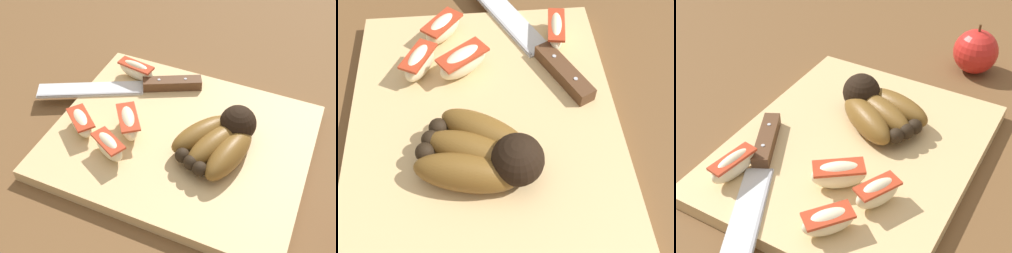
{
  "view_description": "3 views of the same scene",
  "coord_description": "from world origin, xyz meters",
  "views": [
    {
      "loc": [
        0.18,
        -0.42,
        0.49
      ],
      "look_at": [
        0.01,
        -0.02,
        0.06
      ],
      "focal_mm": 45.77,
      "sensor_mm": 36.0,
      "label": 1
    },
    {
      "loc": [
        0.32,
        -0.0,
        0.41
      ],
      "look_at": [
        0.04,
        0.02,
        0.03
      ],
      "focal_mm": 45.03,
      "sensor_mm": 36.0,
      "label": 2
    },
    {
      "loc": [
        -0.43,
        -0.24,
        0.45
      ],
      "look_at": [
        0.01,
        0.01,
        0.05
      ],
      "focal_mm": 52.7,
      "sensor_mm": 36.0,
      "label": 3
    }
  ],
  "objects": [
    {
      "name": "apple_wedge_far",
      "position": [
        -0.06,
        -0.08,
        0.04
      ],
      "size": [
        0.06,
        0.05,
        0.04
      ],
      "color": "beige",
      "rests_on": "cutting_board"
    },
    {
      "name": "ground_plane",
      "position": [
        0.0,
        0.0,
        0.0
      ],
      "size": [
        6.0,
        6.0,
        0.0
      ],
      "primitive_type": "plane",
      "color": "brown"
    },
    {
      "name": "banana_bunch",
      "position": [
        0.08,
        -0.0,
        0.04
      ],
      "size": [
        0.13,
        0.14,
        0.06
      ],
      "color": "black",
      "rests_on": "cutting_board"
    },
    {
      "name": "apple_wedge_middle",
      "position": [
        -0.11,
        0.1,
        0.04
      ],
      "size": [
        0.07,
        0.03,
        0.03
      ],
      "color": "beige",
      "rests_on": "cutting_board"
    },
    {
      "name": "cutting_board",
      "position": [
        0.02,
        0.0,
        0.01
      ],
      "size": [
        0.39,
        0.32,
        0.02
      ],
      "primitive_type": "cube",
      "color": "tan",
      "rests_on": "ground_plane"
    },
    {
      "name": "apple_wedge_near",
      "position": [
        -0.06,
        -0.02,
        0.04
      ],
      "size": [
        0.06,
        0.07,
        0.04
      ],
      "color": "beige",
      "rests_on": "cutting_board"
    },
    {
      "name": "chefs_knife",
      "position": [
        -0.08,
        0.08,
        0.03
      ],
      "size": [
        0.26,
        0.15,
        0.02
      ],
      "color": "silver",
      "rests_on": "cutting_board"
    },
    {
      "name": "apple_wedge_extra",
      "position": [
        -0.13,
        -0.05,
        0.04
      ],
      "size": [
        0.06,
        0.06,
        0.03
      ],
      "color": "beige",
      "rests_on": "cutting_board"
    }
  ]
}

